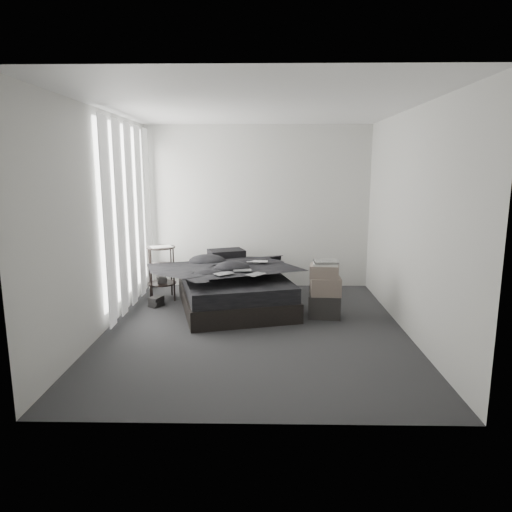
{
  "coord_description": "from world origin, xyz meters",
  "views": [
    {
      "loc": [
        0.11,
        -5.28,
        1.92
      ],
      "look_at": [
        0.0,
        0.8,
        0.75
      ],
      "focal_mm": 32.0,
      "sensor_mm": 36.0,
      "label": 1
    }
  ],
  "objects_px": {
    "laptop": "(257,258)",
    "box_lower": "(324,306)",
    "bed": "(234,298)",
    "side_stand": "(162,273)"
  },
  "relations": [
    {
      "from": "side_stand",
      "to": "box_lower",
      "type": "xyz_separation_m",
      "value": [
        2.31,
        -0.79,
        -0.24
      ]
    },
    {
      "from": "laptop",
      "to": "bed",
      "type": "bearing_deg",
      "value": -154.5
    },
    {
      "from": "bed",
      "to": "side_stand",
      "type": "height_order",
      "value": "side_stand"
    },
    {
      "from": "bed",
      "to": "box_lower",
      "type": "relative_size",
      "value": 4.52
    },
    {
      "from": "laptop",
      "to": "side_stand",
      "type": "relative_size",
      "value": 0.38
    },
    {
      "from": "bed",
      "to": "side_stand",
      "type": "relative_size",
      "value": 2.38
    },
    {
      "from": "bed",
      "to": "box_lower",
      "type": "bearing_deg",
      "value": -33.94
    },
    {
      "from": "laptop",
      "to": "box_lower",
      "type": "xyz_separation_m",
      "value": [
        0.89,
        -0.55,
        -0.53
      ]
    },
    {
      "from": "laptop",
      "to": "side_stand",
      "type": "height_order",
      "value": "side_stand"
    },
    {
      "from": "side_stand",
      "to": "box_lower",
      "type": "bearing_deg",
      "value": -18.98
    }
  ]
}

